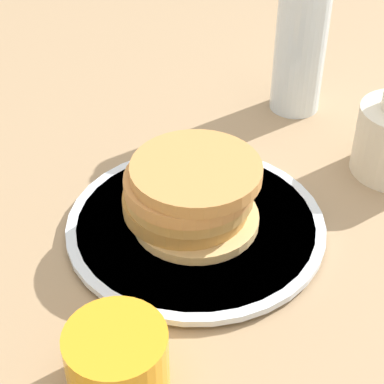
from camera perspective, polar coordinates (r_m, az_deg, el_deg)
The scene contains 5 objects.
ground_plane at distance 0.67m, azimuth 0.34°, elevation -3.42°, with size 4.00×4.00×0.00m, color #9E7F5B.
plate at distance 0.67m, azimuth 0.00°, elevation -2.68°, with size 0.27×0.27×0.01m.
pancake_stack at distance 0.65m, azimuth -0.17°, elevation -0.02°, with size 0.14×0.14×0.07m.
juice_glass at distance 0.53m, azimuth -6.65°, elevation -14.68°, with size 0.08×0.08×0.06m.
water_bottle_near at distance 0.84m, azimuth 9.71°, elevation 13.58°, with size 0.07×0.07×0.22m.
Camera 1 is at (-0.50, -0.04, 0.45)m, focal length 60.00 mm.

